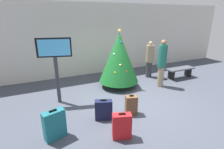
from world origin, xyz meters
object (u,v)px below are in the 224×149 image
waiting_bench (180,71)px  suitcase_3 (131,105)px  suitcase_0 (104,110)px  traveller_1 (162,62)px  holiday_tree (119,58)px  traveller_0 (150,59)px  suitcase_2 (122,126)px  flight_info_kiosk (55,57)px  suitcase_1 (55,125)px

waiting_bench → suitcase_3: 4.08m
waiting_bench → suitcase_0: (-4.51, -1.69, -0.07)m
traveller_1 → suitcase_3: size_ratio=3.11×
holiday_tree → traveller_0: bearing=13.8°
suitcase_2 → flight_info_kiosk: bearing=113.4°
suitcase_0 → suitcase_2: (0.09, -0.91, 0.03)m
traveller_1 → waiting_bench: bearing=15.6°
flight_info_kiosk → traveller_1: 4.04m
suitcase_0 → traveller_1: bearing=22.8°
traveller_1 → suitcase_0: size_ratio=3.13×
holiday_tree → traveller_1: (1.56, -0.70, -0.20)m
waiting_bench → suitcase_0: size_ratio=2.26×
suitcase_0 → traveller_0: bearing=36.4°
traveller_0 → suitcase_0: bearing=-143.6°
holiday_tree → traveller_1: bearing=-24.2°
traveller_0 → suitcase_3: bearing=-134.2°
traveller_1 → suitcase_2: traveller_1 is taller
holiday_tree → suitcase_1: bearing=-141.3°
holiday_tree → suitcase_2: 3.32m
holiday_tree → flight_info_kiosk: holiday_tree is taller
waiting_bench → suitcase_0: 4.82m
waiting_bench → traveller_1: (-1.49, -0.42, 0.66)m
traveller_1 → suitcase_2: (-2.93, -2.18, -0.70)m
suitcase_1 → traveller_1: bearing=19.5°
waiting_bench → suitcase_2: size_ratio=2.05×
holiday_tree → suitcase_1: holiday_tree is taller
flight_info_kiosk → traveller_1: bearing=-4.1°
waiting_bench → suitcase_2: suitcase_2 is taller
flight_info_kiosk → traveller_0: 4.39m
suitcase_1 → suitcase_2: 1.57m
traveller_0 → suitcase_3: traveller_0 is taller
holiday_tree → suitcase_3: size_ratio=3.75×
traveller_1 → suitcase_3: traveller_1 is taller
traveller_1 → traveller_0: bearing=77.3°
traveller_1 → suitcase_0: traveller_1 is taller
waiting_bench → flight_info_kiosk: bearing=-178.7°
suitcase_1 → suitcase_2: bearing=-24.1°
flight_info_kiosk → traveller_0: (4.25, 0.86, -0.66)m
flight_info_kiosk → suitcase_2: (1.07, -2.47, -1.23)m
traveller_0 → suitcase_2: traveller_0 is taller
waiting_bench → traveller_1: 1.68m
suitcase_2 → suitcase_0: bearing=95.8°
holiday_tree → suitcase_0: size_ratio=3.78×
waiting_bench → suitcase_1: 6.17m
traveller_0 → suitcase_0: traveller_0 is taller
traveller_0 → suitcase_2: bearing=-133.7°
traveller_0 → traveller_1: bearing=-102.7°
waiting_bench → traveller_1: bearing=-164.4°
waiting_bench → traveller_0: traveller_0 is taller
holiday_tree → suitcase_3: (-0.62, -2.06, -0.92)m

